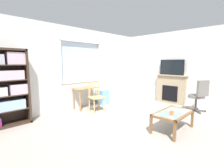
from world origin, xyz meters
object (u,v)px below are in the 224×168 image
Objects in this scene: bookshelf at (7,85)px; tv at (172,67)px; plastic_drawer_unit at (102,97)px; fireplace at (171,89)px; desk_under_window at (86,91)px; coffee_table at (173,115)px; sippy_cup at (172,113)px; wooden_chair at (96,97)px; office_chair at (199,94)px.

bookshelf is 5.18m from tv.
plastic_drawer_unit is 2.59m from fireplace.
desk_under_window is at bearing -2.76° from bookshelf.
bookshelf is 1.79× the size of coffee_table.
desk_under_window is 3.15m from fireplace.
bookshelf is 3.08m from plastic_drawer_unit.
fireplace reaches higher than desk_under_window.
desk_under_window reaches higher than plastic_drawer_unit.
desk_under_window is at bearing -176.30° from plastic_drawer_unit.
fireplace reaches higher than plastic_drawer_unit.
fireplace is at bearing 24.88° from sippy_cup.
coffee_table is (2.49, -2.96, -0.63)m from bookshelf.
tv reaches higher than plastic_drawer_unit.
wooden_chair reaches higher than sippy_cup.
plastic_drawer_unit is 0.51× the size of coffee_table.
plastic_drawer_unit is 2.95m from coffee_table.
tv is 0.86× the size of coffee_table.
coffee_table is (0.27, -2.86, -0.23)m from desk_under_window.
office_chair is at bearing -47.03° from wooden_chair.
office_chair reaches higher than wooden_chair.
office_chair reaches higher than plastic_drawer_unit.
fireplace is 1.15× the size of office_chair.
fireplace is 12.83× the size of sippy_cup.
office_chair is 1.88m from coffee_table.
desk_under_window is 0.75× the size of fireplace.
coffee_table is at bearing -84.65° from desk_under_window.
fireplace is at bearing 0.00° from tv.
coffee_table is at bearing -99.89° from plastic_drawer_unit.
fireplace is (4.85, -1.83, -0.44)m from bookshelf.
wooden_chair is 3.16m from office_chair.
coffee_table is (-1.87, -0.03, -0.20)m from office_chair.
desk_under_window is 0.84m from plastic_drawer_unit.
office_chair is (2.14, -2.83, -0.03)m from desk_under_window.
wooden_chair is (-0.01, -0.51, -0.12)m from desk_under_window.
bookshelf reaches higher than sippy_cup.
coffee_table is at bearing -154.28° from tv.
desk_under_window reaches higher than sippy_cup.
sippy_cup is (-2.57, -1.19, -0.07)m from fireplace.
desk_under_window is 0.53m from wooden_chair.
plastic_drawer_unit is at bearing 136.07° from tv.
bookshelf is at bearing 159.25° from tv.
plastic_drawer_unit is at bearing 115.41° from office_chair.
bookshelf is at bearing 177.24° from desk_under_window.
wooden_chair is at bearing -91.56° from desk_under_window.
tv is at bearing -20.75° from bookshelf.
bookshelf is 5.27m from office_chair.
coffee_table is 0.24m from sippy_cup.
bookshelf is 2.06× the size of wooden_chair.
office_chair is 2.08m from sippy_cup.
plastic_drawer_unit is 3.20m from office_chair.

